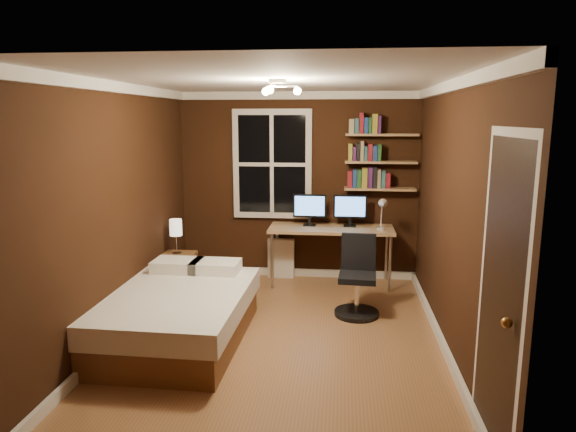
# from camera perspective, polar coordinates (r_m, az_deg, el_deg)

# --- Properties ---
(floor) EXTENTS (4.20, 4.20, 0.00)m
(floor) POSITION_cam_1_polar(r_m,az_deg,el_deg) (5.26, -0.92, -13.43)
(floor) COLOR brown
(floor) RESTS_ON ground
(wall_back) EXTENTS (3.20, 0.04, 2.50)m
(wall_back) POSITION_cam_1_polar(r_m,az_deg,el_deg) (6.94, 1.15, 3.30)
(wall_back) COLOR black
(wall_back) RESTS_ON ground
(wall_left) EXTENTS (0.04, 4.20, 2.50)m
(wall_left) POSITION_cam_1_polar(r_m,az_deg,el_deg) (5.32, -18.34, 0.41)
(wall_left) COLOR black
(wall_left) RESTS_ON ground
(wall_right) EXTENTS (0.04, 4.20, 2.50)m
(wall_right) POSITION_cam_1_polar(r_m,az_deg,el_deg) (4.95, 17.75, -0.30)
(wall_right) COLOR black
(wall_right) RESTS_ON ground
(ceiling) EXTENTS (3.20, 4.20, 0.02)m
(ceiling) POSITION_cam_1_polar(r_m,az_deg,el_deg) (4.81, -1.01, 14.87)
(ceiling) COLOR white
(ceiling) RESTS_ON wall_back
(window) EXTENTS (1.06, 0.06, 1.46)m
(window) POSITION_cam_1_polar(r_m,az_deg,el_deg) (6.92, -1.77, 5.77)
(window) COLOR silver
(window) RESTS_ON wall_back
(door) EXTENTS (0.03, 0.82, 2.05)m
(door) POSITION_cam_1_polar(r_m,az_deg,el_deg) (3.55, 22.38, -8.70)
(door) COLOR black
(door) RESTS_ON ground
(door_knob) EXTENTS (0.06, 0.06, 0.06)m
(door_knob) POSITION_cam_1_polar(r_m,az_deg,el_deg) (3.28, 23.13, -10.85)
(door_knob) COLOR #BB823E
(door_knob) RESTS_ON door
(ceiling_fixture) EXTENTS (0.44, 0.44, 0.18)m
(ceiling_fixture) POSITION_cam_1_polar(r_m,az_deg,el_deg) (4.70, -1.16, 13.74)
(ceiling_fixture) COLOR beige
(ceiling_fixture) RESTS_ON ceiling
(bookshelf_lower) EXTENTS (0.92, 0.22, 0.03)m
(bookshelf_lower) POSITION_cam_1_polar(r_m,az_deg,el_deg) (6.82, 10.15, 2.99)
(bookshelf_lower) COLOR tan
(bookshelf_lower) RESTS_ON wall_back
(books_row_lower) EXTENTS (0.54, 0.16, 0.23)m
(books_row_lower) POSITION_cam_1_polar(r_m,az_deg,el_deg) (6.80, 10.19, 4.07)
(books_row_lower) COLOR maroon
(books_row_lower) RESTS_ON bookshelf_lower
(bookshelf_middle) EXTENTS (0.92, 0.22, 0.03)m
(bookshelf_middle) POSITION_cam_1_polar(r_m,az_deg,el_deg) (6.78, 10.25, 5.92)
(bookshelf_middle) COLOR tan
(bookshelf_middle) RESTS_ON wall_back
(books_row_middle) EXTENTS (0.48, 0.16, 0.23)m
(books_row_middle) POSITION_cam_1_polar(r_m,az_deg,el_deg) (6.77, 10.29, 7.02)
(books_row_middle) COLOR navy
(books_row_middle) RESTS_ON bookshelf_middle
(bookshelf_upper) EXTENTS (0.92, 0.22, 0.03)m
(bookshelf_upper) POSITION_cam_1_polar(r_m,az_deg,el_deg) (6.76, 10.35, 8.88)
(bookshelf_upper) COLOR tan
(bookshelf_upper) RESTS_ON wall_back
(books_row_upper) EXTENTS (0.42, 0.16, 0.23)m
(books_row_upper) POSITION_cam_1_polar(r_m,az_deg,el_deg) (6.76, 10.39, 9.98)
(books_row_upper) COLOR #255827
(books_row_upper) RESTS_ON bookshelf_upper
(bed) EXTENTS (1.37, 1.87, 0.63)m
(bed) POSITION_cam_1_polar(r_m,az_deg,el_deg) (5.23, -12.24, -10.63)
(bed) COLOR brown
(bed) RESTS_ON ground
(nightstand) EXTENTS (0.41, 0.41, 0.51)m
(nightstand) POSITION_cam_1_polar(r_m,az_deg,el_deg) (6.55, -12.16, -6.32)
(nightstand) COLOR brown
(nightstand) RESTS_ON ground
(bedside_lamp) EXTENTS (0.15, 0.15, 0.44)m
(bedside_lamp) POSITION_cam_1_polar(r_m,az_deg,el_deg) (6.42, -12.33, -2.28)
(bedside_lamp) COLOR beige
(bedside_lamp) RESTS_ON nightstand
(radiator) EXTENTS (0.36, 0.12, 0.54)m
(radiator) POSITION_cam_1_polar(r_m,az_deg,el_deg) (7.06, -0.77, -4.71)
(radiator) COLOR silver
(radiator) RESTS_ON ground
(desk) EXTENTS (1.61, 0.60, 0.76)m
(desk) POSITION_cam_1_polar(r_m,az_deg,el_deg) (6.70, 4.82, -1.77)
(desk) COLOR tan
(desk) RESTS_ON ground
(monitor_left) EXTENTS (0.43, 0.12, 0.42)m
(monitor_left) POSITION_cam_1_polar(r_m,az_deg,el_deg) (6.74, 2.42, 0.67)
(monitor_left) COLOR black
(monitor_left) RESTS_ON desk
(monitor_right) EXTENTS (0.43, 0.12, 0.42)m
(monitor_right) POSITION_cam_1_polar(r_m,az_deg,el_deg) (6.73, 6.91, 0.58)
(monitor_right) COLOR black
(monitor_right) RESTS_ON desk
(desk_lamp) EXTENTS (0.14, 0.32, 0.44)m
(desk_lamp) POSITION_cam_1_polar(r_m,az_deg,el_deg) (6.52, 10.40, 0.25)
(desk_lamp) COLOR silver
(desk_lamp) RESTS_ON desk
(office_chair) EXTENTS (0.49, 0.49, 0.89)m
(office_chair) POSITION_cam_1_polar(r_m,az_deg,el_deg) (5.80, 7.71, -7.69)
(office_chair) COLOR black
(office_chair) RESTS_ON ground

